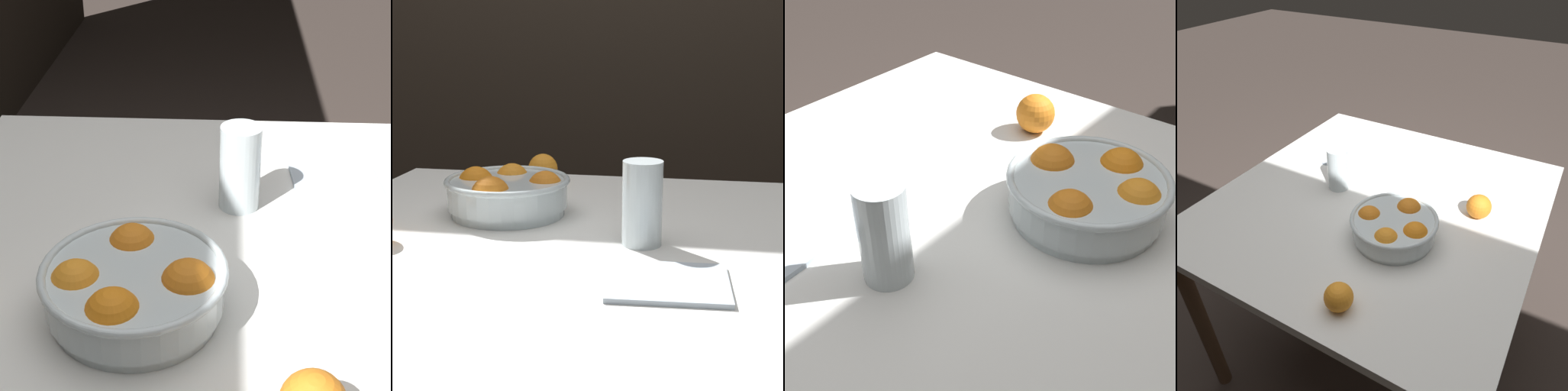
# 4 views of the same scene
# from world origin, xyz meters

# --- Properties ---
(dining_table) EXTENTS (1.02, 1.05, 0.77)m
(dining_table) POSITION_xyz_m (0.00, 0.00, 0.69)
(dining_table) COLOR white
(dining_table) RESTS_ON ground_plane
(fruit_bowl) EXTENTS (0.25, 0.25, 0.09)m
(fruit_bowl) POSITION_xyz_m (-0.13, 0.14, 0.82)
(fruit_bowl) COLOR silver
(fruit_bowl) RESTS_ON dining_table
(juice_glass) EXTENTS (0.07, 0.07, 0.15)m
(juice_glass) POSITION_xyz_m (0.15, 0.00, 0.84)
(juice_glass) COLOR #F4A314
(juice_glass) RESTS_ON dining_table
(orange_loose_front) EXTENTS (0.08, 0.08, 0.08)m
(orange_loose_front) POSITION_xyz_m (-0.31, -0.08, 0.81)
(orange_loose_front) COLOR orange
(orange_loose_front) RESTS_ON dining_table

